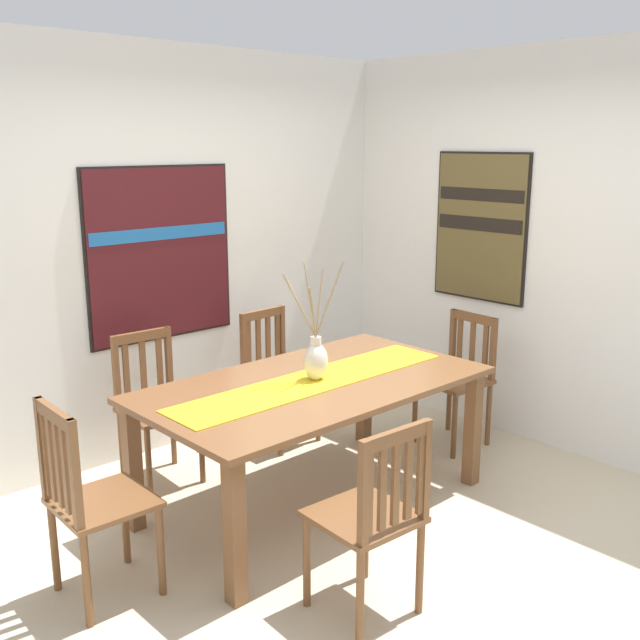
# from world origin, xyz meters

# --- Properties ---
(ground_plane) EXTENTS (6.40, 6.40, 0.03)m
(ground_plane) POSITION_xyz_m (0.00, 0.00, -0.01)
(ground_plane) COLOR beige
(wall_back) EXTENTS (6.40, 0.12, 2.70)m
(wall_back) POSITION_xyz_m (0.00, 1.86, 1.35)
(wall_back) COLOR silver
(wall_back) RESTS_ON ground_plane
(wall_side) EXTENTS (0.12, 6.40, 2.70)m
(wall_side) POSITION_xyz_m (1.86, 0.00, 1.35)
(wall_side) COLOR silver
(wall_side) RESTS_ON ground_plane
(dining_table) EXTENTS (1.97, 1.08, 0.76)m
(dining_table) POSITION_xyz_m (0.01, 0.46, 0.67)
(dining_table) COLOR brown
(dining_table) RESTS_ON ground_plane
(table_runner) EXTENTS (1.81, 0.36, 0.01)m
(table_runner) POSITION_xyz_m (0.01, 0.46, 0.76)
(table_runner) COLOR gold
(table_runner) RESTS_ON dining_table
(centerpiece_vase) EXTENTS (0.32, 0.21, 0.69)m
(centerpiece_vase) POSITION_xyz_m (0.04, 0.47, 0.88)
(centerpiece_vase) COLOR silver
(centerpiece_vase) RESTS_ON dining_table
(chair_0) EXTENTS (0.45, 0.45, 0.91)m
(chair_0) POSITION_xyz_m (1.38, 0.46, 0.48)
(chair_0) COLOR brown
(chair_0) RESTS_ON ground_plane
(chair_1) EXTENTS (0.43, 0.43, 0.97)m
(chair_1) POSITION_xyz_m (-1.35, 0.48, 0.51)
(chair_1) COLOR brown
(chair_1) RESTS_ON ground_plane
(chair_2) EXTENTS (0.45, 0.45, 0.93)m
(chair_2) POSITION_xyz_m (-0.50, -0.49, 0.50)
(chair_2) COLOR brown
(chair_2) RESTS_ON ground_plane
(chair_3) EXTENTS (0.44, 0.44, 0.93)m
(chair_3) POSITION_xyz_m (0.48, 1.37, 0.49)
(chair_3) COLOR brown
(chair_3) RESTS_ON ground_plane
(chair_4) EXTENTS (0.44, 0.44, 0.93)m
(chair_4) POSITION_xyz_m (-0.47, 1.39, 0.49)
(chair_4) COLOR brown
(chair_4) RESTS_ON ground_plane
(painting_on_back_wall) EXTENTS (1.07, 0.05, 1.15)m
(painting_on_back_wall) POSITION_xyz_m (-0.14, 1.79, 1.35)
(painting_on_back_wall) COLOR black
(painting_on_side_wall) EXTENTS (0.05, 0.77, 1.06)m
(painting_on_side_wall) POSITION_xyz_m (1.79, 0.63, 1.48)
(painting_on_side_wall) COLOR black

